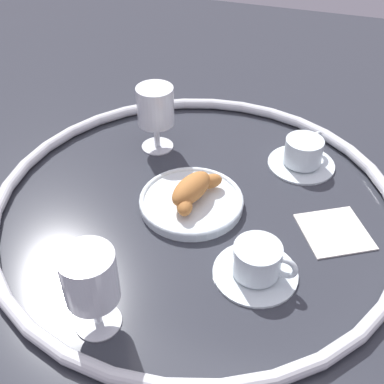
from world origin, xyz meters
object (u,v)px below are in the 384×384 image
coffee_cup_near (303,154)px  juice_glass_right (156,109)px  coffee_cup_far (257,263)px  croissant_large (193,189)px  juice_glass_left (90,281)px  pastry_plate (192,200)px  folded_napkin (335,231)px

coffee_cup_near → juice_glass_right: bearing=-84.4°
coffee_cup_far → coffee_cup_near: bearing=175.3°
croissant_large → juice_glass_left: (0.29, -0.05, 0.05)m
coffee_cup_far → juice_glass_right: (-0.29, -0.28, 0.07)m
juice_glass_left → juice_glass_right: same height
pastry_plate → croissant_large: croissant_large is taller
pastry_plate → juice_glass_right: juice_glass_right is taller
pastry_plate → juice_glass_left: (0.29, -0.05, 0.08)m
croissant_large → coffee_cup_far: bearing=48.7°
pastry_plate → coffee_cup_near: (-0.19, 0.18, 0.02)m
pastry_plate → folded_napkin: (-0.01, 0.26, -0.01)m
juice_glass_left → folded_napkin: bearing=133.9°
croissant_large → folded_napkin: 0.26m
coffee_cup_near → folded_napkin: (0.18, 0.08, -0.02)m
juice_glass_left → coffee_cup_far: bearing=128.9°
pastry_plate → coffee_cup_near: size_ratio=1.41×
pastry_plate → coffee_cup_far: 0.20m
pastry_plate → juice_glass_left: juice_glass_left is taller
coffee_cup_far → folded_napkin: coffee_cup_far is taller
juice_glass_right → coffee_cup_near: bearing=95.6°
juice_glass_left → juice_glass_right: size_ratio=1.00×
juice_glass_right → coffee_cup_far: bearing=44.2°
juice_glass_right → pastry_plate: bearing=39.5°
juice_glass_left → croissant_large: bearing=169.8°
coffee_cup_far → juice_glass_right: size_ratio=0.97×
juice_glass_left → pastry_plate: bearing=170.5°
juice_glass_left → juice_glass_right: bearing=-169.7°
croissant_large → juice_glass_right: 0.21m
juice_glass_left → juice_glass_right: (-0.45, -0.08, 0.00)m
pastry_plate → coffee_cup_far: coffee_cup_far is taller
coffee_cup_near → croissant_large: bearing=-42.5°
coffee_cup_near → folded_napkin: 0.20m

